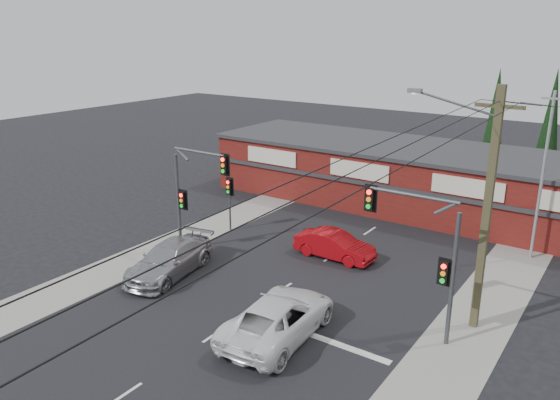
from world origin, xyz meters
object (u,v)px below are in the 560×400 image
Objects in this scene: white_suv at (279,317)px; utility_pole at (484,203)px; shop_building at (397,174)px; silver_suv at (169,260)px; red_sedan at (335,245)px.

utility_pole is (6.17, 5.27, 4.56)m from white_suv.
silver_suv is at bearing -104.76° from shop_building.
silver_suv is 8.81m from red_sedan.
shop_building reaches higher than red_sedan.
red_sedan is at bearing 38.89° from silver_suv.
white_suv reaches higher than silver_suv.
shop_building is (-3.19, 19.27, 1.30)m from white_suv.
utility_pole reaches higher than red_sedan.
shop_building is 2.73× the size of utility_pole.
red_sedan is at bearing 160.23° from utility_pole.
white_suv is at bearing -80.61° from shop_building.
silver_suv is at bearing 139.32° from red_sedan.
white_suv is 8.45m from red_sedan.
silver_suv is 0.56× the size of utility_pole.
shop_building is at bearing -85.12° from white_suv.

